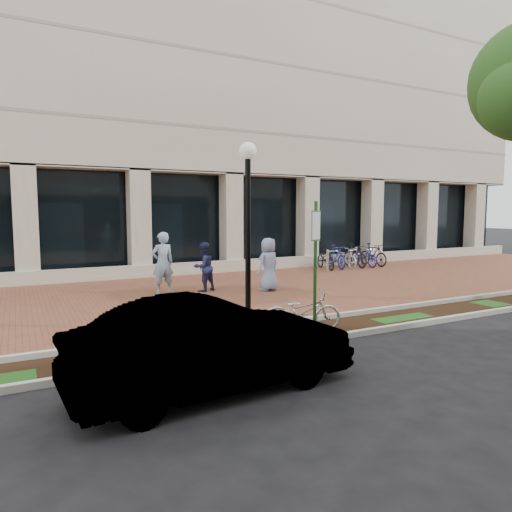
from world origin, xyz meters
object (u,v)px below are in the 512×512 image
sedan_near_curb (214,345)px  bollard (327,261)px  pedestrian_right (268,264)px  bike_rack_cluster (350,257)px  parking_sign (316,252)px  pedestrian_mid (204,267)px  pedestrian_left (163,263)px  locked_bicycle (302,311)px  lamppost (248,226)px

sedan_near_curb → bollard: bearing=-47.5°
pedestrian_right → bike_rack_cluster: size_ratio=0.49×
parking_sign → sedan_near_curb: parking_sign is taller
pedestrian_right → parking_sign: bearing=52.5°
pedestrian_mid → sedan_near_curb: 8.30m
pedestrian_left → pedestrian_mid: (1.29, -0.20, -0.18)m
pedestrian_left → pedestrian_mid: pedestrian_left is taller
pedestrian_left → pedestrian_right: 3.38m
locked_bicycle → pedestrian_right: (1.86, 4.79, 0.42)m
lamppost → bike_rack_cluster: (9.23, 7.88, -1.77)m
parking_sign → lamppost: bearing=116.4°
bike_rack_cluster → sedan_near_curb: (-11.14, -10.56, 0.17)m
lamppost → bollard: bearing=43.6°
pedestrian_left → pedestrian_right: pedestrian_left is taller
pedestrian_right → bollard: bearing=-167.1°
bike_rack_cluster → pedestrian_left: bearing=-157.6°
lamppost → pedestrian_right: bearing=55.8°
locked_bicycle → parking_sign: bearing=-144.9°
pedestrian_mid → sedan_near_curb: size_ratio=0.39×
sedan_near_curb → pedestrian_mid: bearing=-24.1°
pedestrian_mid → pedestrian_right: 2.10m
locked_bicycle → pedestrian_mid: (-0.04, 5.67, 0.35)m
parking_sign → locked_bicycle: bearing=81.5°
locked_bicycle → bike_rack_cluster: bearing=-25.1°
sedan_near_curb → pedestrian_right: bearing=-38.6°
locked_bicycle → pedestrian_right: size_ratio=0.98×
pedestrian_mid → pedestrian_right: pedestrian_right is taller
parking_sign → bollard: size_ratio=2.83×
lamppost → pedestrian_left: 5.48m
pedestrian_right → sedan_near_curb: (-4.78, -6.90, -0.19)m
pedestrian_right → bike_rack_cluster: bearing=-168.6°
lamppost → locked_bicycle: size_ratio=2.37×
lamppost → locked_bicycle: 2.17m
bike_rack_cluster → sedan_near_curb: sedan_near_curb is taller
pedestrian_right → bollard: (4.36, 2.67, -0.36)m
parking_sign → lamppost: lamppost is taller
pedestrian_mid → sedan_near_curb: bearing=50.0°
pedestrian_right → pedestrian_mid: bearing=-43.5°
bollard → bike_rack_cluster: size_ratio=0.28×
pedestrian_left → pedestrian_right: bearing=156.9°
pedestrian_right → bollard: pedestrian_right is taller
lamppost → bollard: lamppost is taller
parking_sign → pedestrian_right: 5.49m
parking_sign → pedestrian_mid: (-0.14, 6.01, -0.95)m
locked_bicycle → sedan_near_curb: 3.61m
parking_sign → bike_rack_cluster: 12.03m
parking_sign → locked_bicycle: parking_sign is taller
parking_sign → pedestrian_mid: bearing=66.8°
bike_rack_cluster → locked_bicycle: bearing=-126.9°
parking_sign → pedestrian_right: parking_sign is taller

